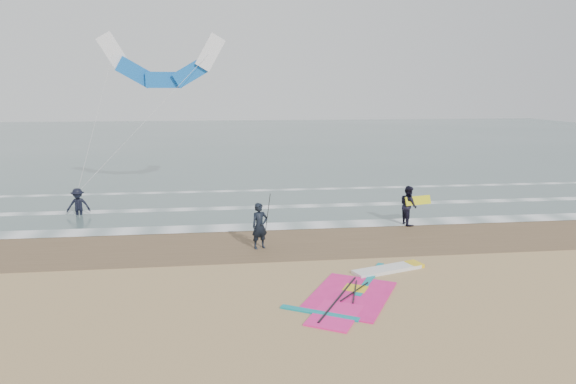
{
  "coord_description": "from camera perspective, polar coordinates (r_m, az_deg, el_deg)",
  "views": [
    {
      "loc": [
        -4.15,
        -13.55,
        5.94
      ],
      "look_at": [
        -1.83,
        5.0,
        2.2
      ],
      "focal_mm": 32.0,
      "sensor_mm": 36.0,
      "label": 1
    }
  ],
  "objects": [
    {
      "name": "ground",
      "position": [
        15.36,
        9.3,
        -11.59
      ],
      "size": [
        120.0,
        120.0,
        0.0
      ],
      "primitive_type": "plane",
      "color": "tan",
      "rests_on": "ground"
    },
    {
      "name": "sea_water",
      "position": [
        61.97,
        -3.28,
        5.81
      ],
      "size": [
        120.0,
        80.0,
        0.02
      ],
      "primitive_type": "cube",
      "color": "#47605E",
      "rests_on": "ground"
    },
    {
      "name": "wet_sand_band",
      "position": [
        20.84,
        4.66,
        -5.27
      ],
      "size": [
        120.0,
        5.0,
        0.01
      ],
      "primitive_type": "cube",
      "color": "brown",
      "rests_on": "ground"
    },
    {
      "name": "foam_waterline",
      "position": [
        25.05,
        2.6,
        -2.34
      ],
      "size": [
        120.0,
        9.15,
        0.02
      ],
      "color": "white",
      "rests_on": "ground"
    },
    {
      "name": "windsurf_rig",
      "position": [
        15.96,
        8.29,
        -10.52
      ],
      "size": [
        5.24,
        4.96,
        0.13
      ],
      "color": "white",
      "rests_on": "ground"
    },
    {
      "name": "person_standing",
      "position": [
        19.44,
        -3.17,
        -3.79
      ],
      "size": [
        0.75,
        0.63,
        1.76
      ],
      "primitive_type": "imported",
      "rotation": [
        0.0,
        0.0,
        0.38
      ],
      "color": "black",
      "rests_on": "ground"
    },
    {
      "name": "person_walking",
      "position": [
        23.42,
        13.23,
        -1.46
      ],
      "size": [
        0.77,
        0.94,
        1.77
      ],
      "primitive_type": "imported",
      "rotation": [
        0.0,
        0.0,
        1.7
      ],
      "color": "black",
      "rests_on": "ground"
    },
    {
      "name": "person_wading",
      "position": [
        26.45,
        -22.33,
        -0.67
      ],
      "size": [
        1.12,
        0.69,
        1.68
      ],
      "primitive_type": "imported",
      "rotation": [
        0.0,
        0.0,
        0.06
      ],
      "color": "black",
      "rests_on": "ground"
    },
    {
      "name": "held_pole",
      "position": [
        19.36,
        -2.29,
        -2.59
      ],
      "size": [
        0.17,
        0.86,
        1.82
      ],
      "color": "black",
      "rests_on": "ground"
    },
    {
      "name": "carried_kiteboard",
      "position": [
        23.42,
        14.26,
        -0.92
      ],
      "size": [
        1.3,
        0.51,
        0.39
      ],
      "color": "yellow",
      "rests_on": "ground"
    },
    {
      "name": "surf_kite",
      "position": [
        29.13,
        -13.75,
        13.44
      ],
      "size": [
        7.23,
        4.2,
        7.86
      ],
      "color": "white",
      "rests_on": "ground"
    }
  ]
}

